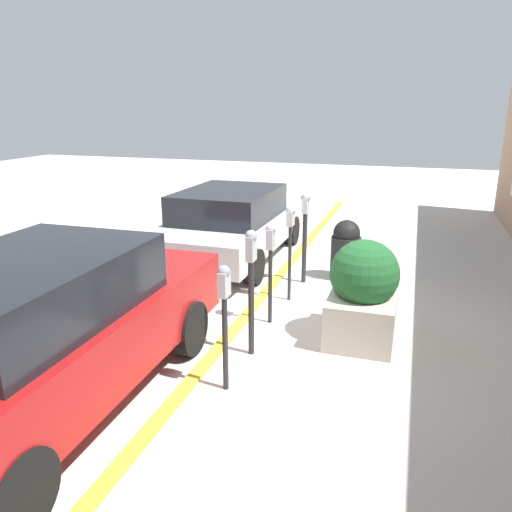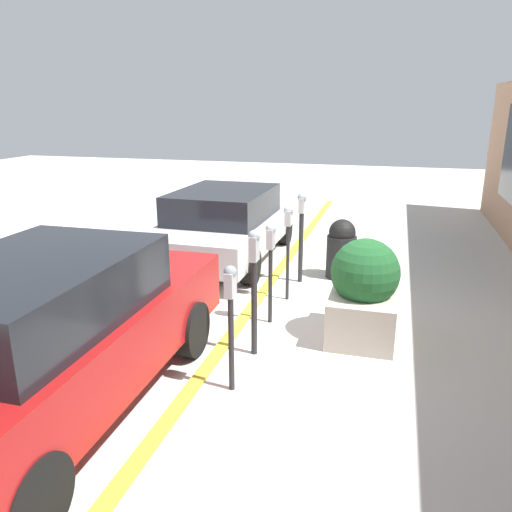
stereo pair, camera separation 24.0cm
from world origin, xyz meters
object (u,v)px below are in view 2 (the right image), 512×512
object	(u,v)px
parking_meter_second	(254,275)
parking_meter_middle	(271,253)
parking_meter_farthest	(301,224)
parked_car_middle	(226,223)
parking_meter_nearest	(231,305)
parked_car_front	(49,335)
parking_meter_fourth	(288,231)
trash_bin	(341,249)
planter_box	(364,293)

from	to	relation	value
parking_meter_second	parking_meter_middle	world-z (taller)	parking_meter_second
parking_meter_farthest	parked_car_middle	size ratio (longest dim) A/B	0.36
parking_meter_nearest	parked_car_front	bearing A→B (deg)	119.04
parking_meter_fourth	parked_car_middle	bearing A→B (deg)	41.94
parking_meter_farthest	trash_bin	bearing A→B (deg)	-56.38
parking_meter_middle	parked_car_middle	world-z (taller)	parking_meter_middle
parked_car_front	trash_bin	xyz separation A→B (m)	(4.96, -2.29, -0.33)
parking_meter_second	parked_car_front	distance (m)	2.35
parking_meter_middle	parking_meter_second	bearing A→B (deg)	-177.65
parking_meter_fourth	parked_car_middle	distance (m)	2.51
planter_box	parked_car_middle	world-z (taller)	parked_car_middle
parking_meter_middle	parking_meter_fourth	bearing A→B (deg)	-2.99
parking_meter_farthest	parked_car_middle	world-z (taller)	parking_meter_farthest
parking_meter_nearest	parking_meter_farthest	world-z (taller)	parking_meter_farthest
planter_box	parked_car_middle	size ratio (longest dim) A/B	0.31
parking_meter_fourth	parking_meter_second	bearing A→B (deg)	179.74
parking_meter_fourth	parked_car_middle	size ratio (longest dim) A/B	0.34
parking_meter_nearest	parked_car_middle	xyz separation A→B (m)	(4.60, 1.64, -0.25)
parking_meter_nearest	parked_car_middle	distance (m)	4.89
parking_meter_middle	parking_meter_farthest	size ratio (longest dim) A/B	0.92
parking_meter_second	parking_meter_nearest	bearing A→B (deg)	179.20
parking_meter_nearest	parking_meter_second	world-z (taller)	parking_meter_second
parking_meter_middle	planter_box	world-z (taller)	parking_meter_middle
parking_meter_nearest	parking_meter_fourth	world-z (taller)	parking_meter_fourth
parked_car_front	parked_car_middle	bearing A→B (deg)	0.04
parking_meter_nearest	parking_meter_second	xyz separation A→B (m)	(0.86, -0.01, 0.05)
parking_meter_middle	planter_box	size ratio (longest dim) A/B	1.07
parking_meter_second	parking_meter_middle	xyz separation A→B (m)	(0.97, 0.04, -0.01)
planter_box	parked_car_middle	xyz separation A→B (m)	(2.90, 2.91, 0.11)
trash_bin	planter_box	bearing A→B (deg)	-166.95
parked_car_front	trash_bin	size ratio (longest dim) A/B	4.38
parking_meter_fourth	parked_car_middle	world-z (taller)	parking_meter_fourth
parking_meter_farthest	planter_box	bearing A→B (deg)	-148.16
parking_meter_second	parking_meter_fourth	xyz separation A→B (m)	(1.90, -0.01, 0.08)
parking_meter_middle	parked_car_middle	xyz separation A→B (m)	(2.77, 1.61, -0.29)
parking_meter_nearest	parking_meter_middle	bearing A→B (deg)	0.87
parking_meter_middle	parking_meter_nearest	bearing A→B (deg)	-179.13
planter_box	parking_meter_second	bearing A→B (deg)	123.76
planter_box	parked_car_front	world-z (taller)	parked_car_front
parking_meter_second	parked_car_middle	distance (m)	4.10
parking_meter_middle	trash_bin	xyz separation A→B (m)	(2.25, -0.75, -0.50)
parking_meter_nearest	parking_meter_farthest	bearing A→B (deg)	-0.96
parking_meter_middle	trash_bin	size ratio (longest dim) A/B	1.36
parking_meter_middle	parked_car_front	size ratio (longest dim) A/B	0.31
parking_meter_farthest	trash_bin	size ratio (longest dim) A/B	1.48
planter_box	trash_bin	world-z (taller)	planter_box
parking_meter_farthest	trash_bin	world-z (taller)	parking_meter_farthest
parking_meter_nearest	parking_meter_fourth	size ratio (longest dim) A/B	0.94
parking_meter_farthest	parking_meter_middle	bearing A→B (deg)	177.19
parked_car_middle	parking_meter_second	bearing A→B (deg)	-155.42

